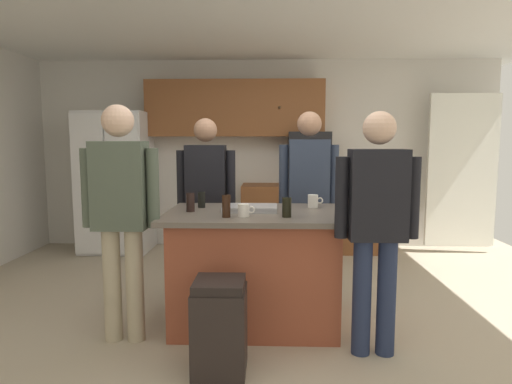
# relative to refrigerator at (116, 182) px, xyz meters

# --- Properties ---
(floor) EXTENTS (7.04, 7.04, 0.00)m
(floor) POSITION_rel_refrigerator_xyz_m (2.00, -2.38, -0.93)
(floor) COLOR #B7A88E
(floor) RESTS_ON ground
(back_wall) EXTENTS (6.40, 0.10, 2.60)m
(back_wall) POSITION_rel_refrigerator_xyz_m (2.00, 0.42, 0.37)
(back_wall) COLOR silver
(back_wall) RESTS_ON ground
(french_door_window_panel) EXTENTS (0.90, 0.06, 2.00)m
(french_door_window_panel) POSITION_rel_refrigerator_xyz_m (4.60, 0.02, 0.17)
(french_door_window_panel) COLOR white
(french_door_window_panel) RESTS_ON ground
(cabinet_run_upper) EXTENTS (2.40, 0.38, 0.75)m
(cabinet_run_upper) POSITION_rel_refrigerator_xyz_m (1.60, 0.22, 0.99)
(cabinet_run_upper) COLOR brown
(cabinet_run_lower) EXTENTS (1.80, 0.63, 0.90)m
(cabinet_run_lower) POSITION_rel_refrigerator_xyz_m (2.60, 0.10, -0.48)
(cabinet_run_lower) COLOR brown
(cabinet_run_lower) RESTS_ON ground
(refrigerator) EXTENTS (0.89, 0.76, 1.87)m
(refrigerator) POSITION_rel_refrigerator_xyz_m (0.00, 0.00, 0.00)
(refrigerator) COLOR white
(refrigerator) RESTS_ON ground
(microwave_over_range) EXTENTS (0.56, 0.40, 0.32)m
(microwave_over_range) POSITION_rel_refrigerator_xyz_m (2.60, 0.12, 0.52)
(microwave_over_range) COLOR black
(kitchen_island) EXTENTS (1.42, 0.98, 0.93)m
(kitchen_island) POSITION_rel_refrigerator_xyz_m (1.96, -2.35, -0.47)
(kitchen_island) COLOR #9E4C33
(kitchen_island) RESTS_ON ground
(person_guest_left) EXTENTS (0.57, 0.22, 1.70)m
(person_guest_left) POSITION_rel_refrigerator_xyz_m (1.46, -1.61, 0.05)
(person_guest_left) COLOR #4C5166
(person_guest_left) RESTS_ON ground
(person_host_foreground) EXTENTS (0.57, 0.22, 1.69)m
(person_host_foreground) POSITION_rel_refrigerator_xyz_m (2.80, -2.86, 0.04)
(person_host_foreground) COLOR #232D4C
(person_host_foreground) RESTS_ON ground
(person_elder_center) EXTENTS (0.57, 0.23, 1.77)m
(person_elder_center) POSITION_rel_refrigerator_xyz_m (2.45, -1.61, 0.09)
(person_elder_center) COLOR #4C5166
(person_elder_center) RESTS_ON ground
(person_guest_by_door) EXTENTS (0.57, 0.23, 1.75)m
(person_guest_by_door) POSITION_rel_refrigerator_xyz_m (0.99, -2.70, 0.08)
(person_guest_by_door) COLOR tan
(person_guest_by_door) RESTS_ON ground
(glass_stout_tall) EXTENTS (0.07, 0.07, 0.15)m
(glass_stout_tall) POSITION_rel_refrigerator_xyz_m (2.20, -2.59, 0.06)
(glass_stout_tall) COLOR black
(glass_stout_tall) RESTS_ON kitchen_island
(mug_ceramic_white) EXTENTS (0.13, 0.09, 0.09)m
(mug_ceramic_white) POSITION_rel_refrigerator_xyz_m (1.88, -2.58, 0.04)
(mug_ceramic_white) COLOR white
(mug_ceramic_white) RESTS_ON kitchen_island
(glass_dark_ale) EXTENTS (0.06, 0.06, 0.14)m
(glass_dark_ale) POSITION_rel_refrigerator_xyz_m (1.50, -2.15, 0.06)
(glass_dark_ale) COLOR black
(glass_dark_ale) RESTS_ON kitchen_island
(glass_short_whisky) EXTENTS (0.06, 0.06, 0.17)m
(glass_short_whisky) POSITION_rel_refrigerator_xyz_m (1.75, -2.62, 0.07)
(glass_short_whisky) COLOR black
(glass_short_whisky) RESTS_ON kitchen_island
(mug_blue_stoneware) EXTENTS (0.13, 0.09, 0.11)m
(mug_blue_stoneware) POSITION_rel_refrigerator_xyz_m (2.45, -2.11, 0.05)
(mug_blue_stoneware) COLOR white
(mug_blue_stoneware) RESTS_ON kitchen_island
(tumbler_amber) EXTENTS (0.07, 0.07, 0.15)m
(tumbler_amber) POSITION_rel_refrigerator_xyz_m (1.44, -2.36, 0.07)
(tumbler_amber) COLOR black
(tumbler_amber) RESTS_ON kitchen_island
(serving_tray) EXTENTS (0.44, 0.30, 0.04)m
(serving_tray) POSITION_rel_refrigerator_xyz_m (1.91, -2.30, 0.01)
(serving_tray) COLOR #B7B7BC
(serving_tray) RESTS_ON kitchen_island
(trash_bin) EXTENTS (0.34, 0.34, 0.61)m
(trash_bin) POSITION_rel_refrigerator_xyz_m (1.76, -3.12, -0.63)
(trash_bin) COLOR black
(trash_bin) RESTS_ON ground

